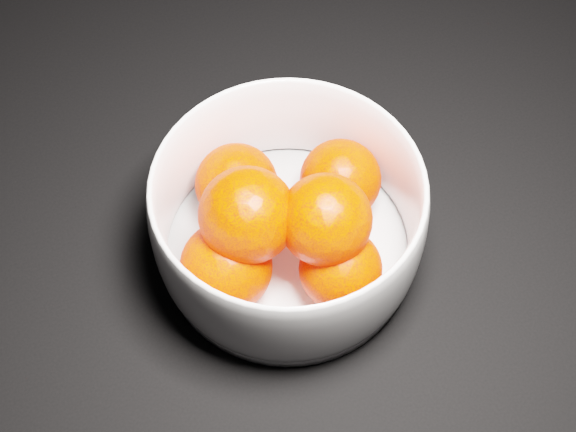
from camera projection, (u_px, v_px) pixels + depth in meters
name	position (u px, v px, depth m)	size (l,w,h in m)	color
ground	(508.00, 335.00, 0.59)	(3.00, 3.00, 0.00)	black
bowl	(288.00, 220.00, 0.59)	(0.20, 0.20, 0.10)	silver
orange_pile	(282.00, 221.00, 0.58)	(0.17, 0.16, 0.10)	#FF2600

